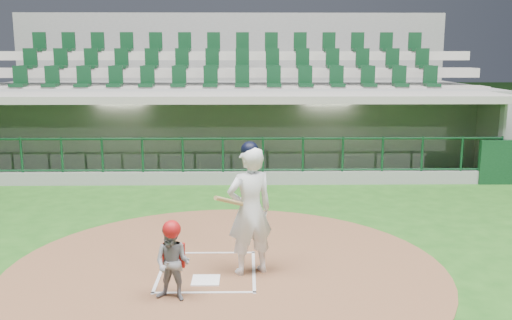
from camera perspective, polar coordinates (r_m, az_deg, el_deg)
The scene contains 8 objects.
ground at distance 9.73m, azimuth -4.75°, elevation -10.43°, with size 120.00×120.00×0.00m, color #1E4F16.
dirt_circle at distance 9.52m, azimuth -2.99°, elevation -10.84°, with size 7.20×7.20×0.01m, color brown.
home_plate at distance 9.07m, azimuth -5.04°, elevation -11.89°, with size 0.43×0.43×0.02m, color white.
batter_box_chalk at distance 9.44m, azimuth -4.87°, elevation -10.99°, with size 1.55×1.80×0.01m.
dugout_structure at distance 17.09m, azimuth -2.85°, elevation 2.11°, with size 16.40×3.70×3.00m.
seating_deck at distance 20.08m, azimuth -2.76°, elevation 4.73°, with size 17.00×6.72×5.15m.
batter at distance 9.02m, azimuth -0.62°, elevation -4.92°, with size 0.98×1.01×2.14m.
catcher at distance 8.29m, azimuth -8.35°, elevation -9.92°, with size 0.63×0.55×1.18m.
Camera 1 is at (0.65, -9.05, 3.49)m, focal length 40.00 mm.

